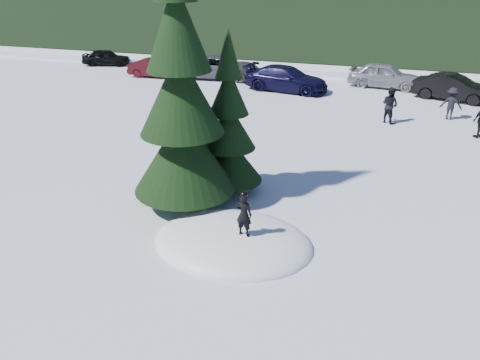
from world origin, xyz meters
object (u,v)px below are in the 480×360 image
(child_skier, at_px, (244,215))
(car_2, at_px, (221,67))
(spruce_short, at_px, (229,132))
(car_3, at_px, (286,79))
(car_4, at_px, (385,75))
(spruce_tall, at_px, (181,104))
(car_5, at_px, (454,88))
(adult_0, at_px, (390,105))
(adult_2, at_px, (451,104))
(car_1, at_px, (156,68))
(car_0, at_px, (106,57))

(child_skier, relative_size, car_2, 0.22)
(spruce_short, relative_size, car_3, 1.05)
(car_4, bearing_deg, spruce_short, 172.54)
(spruce_tall, bearing_deg, car_2, 106.34)
(child_skier, bearing_deg, spruce_tall, -31.37)
(car_3, height_order, car_5, car_3)
(spruce_tall, relative_size, car_3, 1.68)
(child_skier, height_order, adult_0, adult_0)
(adult_0, bearing_deg, car_5, -85.34)
(spruce_short, xyz_separation_m, adult_2, (7.85, 11.09, -1.30))
(child_skier, bearing_deg, car_1, -50.30)
(spruce_tall, relative_size, child_skier, 7.11)
(adult_0, xyz_separation_m, car_0, (-21.21, 8.49, -0.27))
(adult_0, xyz_separation_m, car_1, (-15.63, 5.86, -0.26))
(car_0, xyz_separation_m, car_1, (5.58, -2.64, 0.01))
(car_0, bearing_deg, spruce_tall, -157.16)
(spruce_tall, distance_m, car_5, 19.13)
(adult_0, distance_m, car_5, 6.47)
(adult_0, height_order, adult_2, adult_0)
(car_3, bearing_deg, spruce_tall, -170.77)
(car_0, relative_size, car_3, 0.70)
(adult_0, distance_m, car_4, 7.54)
(child_skier, bearing_deg, spruce_short, -58.53)
(car_1, height_order, car_3, car_3)
(child_skier, height_order, car_5, child_skier)
(child_skier, distance_m, adult_2, 15.81)
(child_skier, bearing_deg, car_3, -74.30)
(adult_2, distance_m, car_3, 9.67)
(car_1, bearing_deg, adult_0, -113.09)
(car_1, bearing_deg, car_0, 62.16)
(spruce_tall, height_order, car_2, spruce_tall)
(car_4, bearing_deg, spruce_tall, 170.71)
(adult_0, xyz_separation_m, car_3, (-6.19, 4.79, -0.13))
(child_skier, bearing_deg, adult_0, -97.82)
(adult_0, bearing_deg, adult_2, -116.64)
(adult_0, height_order, car_5, adult_0)
(spruce_tall, bearing_deg, adult_2, 54.70)
(child_skier, distance_m, car_3, 18.02)
(child_skier, bearing_deg, car_5, -103.29)
(car_0, distance_m, car_4, 20.74)
(car_5, bearing_deg, spruce_short, 168.21)
(car_1, height_order, car_4, car_4)
(child_skier, height_order, car_4, child_skier)
(car_0, relative_size, car_2, 0.66)
(adult_0, relative_size, car_1, 0.47)
(spruce_tall, height_order, spruce_short, spruce_tall)
(car_2, distance_m, car_5, 14.60)
(spruce_short, bearing_deg, spruce_tall, -125.54)
(spruce_short, height_order, car_0, spruce_short)
(adult_2, relative_size, car_3, 0.31)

